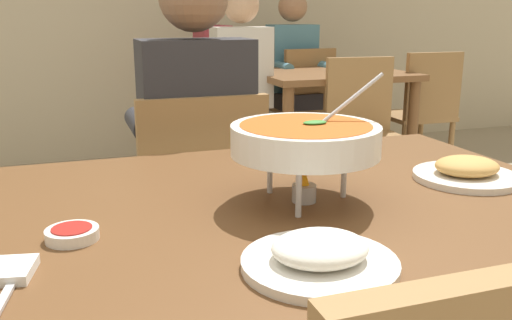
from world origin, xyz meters
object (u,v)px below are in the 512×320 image
(diner_main, at_px, (195,136))
(patron_bg_middle, at_px, (294,68))
(dining_table_main, at_px, (279,249))
(dining_table_far, at_px, (330,92))
(chair_bg_right, at_px, (227,103))
(chair_bg_left, at_px, (240,114))
(patron_bg_right, at_px, (218,71))
(rice_plate, at_px, (320,256))
(curry_bowl, at_px, (305,140))
(chair_diner_main, at_px, (199,205))
(sauce_dish, at_px, (72,233))
(chair_bg_window, at_px, (422,108))
(patron_bg_left, at_px, (240,79))
(chair_bg_corner, at_px, (365,125))
(appetizer_plate, at_px, (467,172))
(chair_bg_middle, at_px, (302,100))

(diner_main, relative_size, patron_bg_middle, 1.00)
(dining_table_main, bearing_deg, dining_table_far, 61.45)
(dining_table_main, relative_size, chair_bg_right, 1.48)
(chair_bg_left, relative_size, patron_bg_right, 0.69)
(rice_plate, bearing_deg, curry_bowl, 70.61)
(chair_diner_main, xyz_separation_m, chair_bg_right, (0.72, 2.16, 0.00))
(curry_bowl, xyz_separation_m, sauce_dish, (-0.45, -0.06, -0.12))
(rice_plate, relative_size, chair_bg_window, 0.27)
(chair_diner_main, distance_m, patron_bg_left, 1.76)
(sauce_dish, bearing_deg, patron_bg_left, 66.53)
(chair_bg_corner, bearing_deg, dining_table_far, 86.72)
(sauce_dish, relative_size, chair_bg_window, 0.10)
(diner_main, height_order, chair_bg_left, diner_main)
(dining_table_far, relative_size, chair_bg_corner, 1.11)
(chair_bg_corner, bearing_deg, rice_plate, -121.58)
(appetizer_plate, bearing_deg, sauce_dish, -175.36)
(dining_table_main, bearing_deg, curry_bowl, -22.42)
(chair_bg_left, relative_size, patron_bg_middle, 0.69)
(curry_bowl, relative_size, rice_plate, 1.39)
(chair_bg_left, height_order, patron_bg_left, patron_bg_left)
(chair_diner_main, xyz_separation_m, rice_plate, (-0.06, -1.07, 0.28))
(chair_bg_left, bearing_deg, patron_bg_left, -107.69)
(dining_table_main, xyz_separation_m, patron_bg_right, (0.66, 2.91, 0.08))
(diner_main, bearing_deg, rice_plate, -92.93)
(curry_bowl, xyz_separation_m, rice_plate, (-0.10, -0.29, -0.11))
(appetizer_plate, height_order, chair_bg_left, chair_bg_left)
(chair_bg_middle, height_order, patron_bg_right, patron_bg_right)
(rice_plate, bearing_deg, patron_bg_right, 77.54)
(chair_bg_corner, relative_size, patron_bg_left, 0.69)
(diner_main, bearing_deg, patron_bg_middle, 59.54)
(chair_diner_main, xyz_separation_m, sauce_dish, (-0.41, -0.83, 0.27))
(chair_diner_main, distance_m, chair_bg_corner, 1.65)
(sauce_dish, distance_m, chair_bg_corner, 2.54)
(curry_bowl, bearing_deg, dining_table_main, 157.58)
(patron_bg_left, height_order, patron_bg_right, same)
(appetizer_plate, bearing_deg, chair_bg_right, 84.92)
(chair_bg_left, xyz_separation_m, chair_bg_middle, (0.65, 0.46, 0.00))
(chair_diner_main, bearing_deg, chair_bg_window, 37.39)
(chair_diner_main, bearing_deg, chair_bg_middle, 58.23)
(curry_bowl, height_order, dining_table_far, curry_bowl)
(chair_bg_right, distance_m, chair_bg_corner, 1.22)
(rice_plate, bearing_deg, patron_bg_middle, 67.92)
(chair_bg_corner, xyz_separation_m, patron_bg_left, (-0.60, 0.55, 0.24))
(patron_bg_middle, bearing_deg, chair_bg_right, -179.34)
(dining_table_main, height_order, diner_main, diner_main)
(dining_table_far, bearing_deg, rice_plate, -116.66)
(curry_bowl, height_order, chair_bg_corner, curry_bowl)
(chair_bg_right, bearing_deg, curry_bowl, -102.99)
(dining_table_main, distance_m, appetizer_plate, 0.48)
(diner_main, height_order, patron_bg_left, same)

